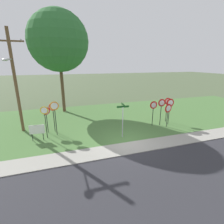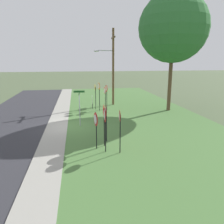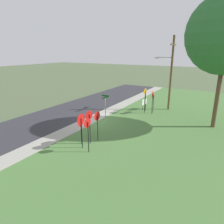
% 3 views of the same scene
% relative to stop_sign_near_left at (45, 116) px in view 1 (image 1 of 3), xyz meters
% --- Properties ---
extents(ground_plane, '(160.00, 160.00, 0.00)m').
position_rel_stop_sign_near_left_xyz_m(ground_plane, '(5.69, -2.68, -1.86)').
color(ground_plane, '#4C5B3D').
extents(road_asphalt, '(44.00, 6.40, 0.01)m').
position_rel_stop_sign_near_left_xyz_m(road_asphalt, '(5.69, -7.48, -1.85)').
color(road_asphalt, '#2D2D33').
rests_on(road_asphalt, ground_plane).
extents(sidewalk_strip, '(44.00, 1.60, 0.06)m').
position_rel_stop_sign_near_left_xyz_m(sidewalk_strip, '(5.69, -3.48, -1.83)').
color(sidewalk_strip, '#99968C').
rests_on(sidewalk_strip, ground_plane).
extents(grass_median, '(44.00, 12.00, 0.04)m').
position_rel_stop_sign_near_left_xyz_m(grass_median, '(5.69, 3.32, -1.84)').
color(grass_median, '#477038').
rests_on(grass_median, ground_plane).
extents(stop_sign_near_left, '(0.60, 0.13, 2.56)m').
position_rel_stop_sign_near_left_xyz_m(stop_sign_near_left, '(0.00, 0.00, 0.00)').
color(stop_sign_near_left, black).
rests_on(stop_sign_near_left, grass_median).
extents(stop_sign_near_right, '(0.63, 0.13, 2.25)m').
position_rel_stop_sign_near_left_xyz_m(stop_sign_near_right, '(0.02, 1.01, -0.21)').
color(stop_sign_near_right, black).
rests_on(stop_sign_near_right, grass_median).
extents(stop_sign_far_left, '(0.69, 0.13, 2.81)m').
position_rel_stop_sign_near_left_xyz_m(stop_sign_far_left, '(0.74, 0.32, 0.22)').
color(stop_sign_far_left, black).
rests_on(stop_sign_far_left, grass_median).
extents(stop_sign_far_center, '(0.62, 0.15, 2.53)m').
position_rel_stop_sign_near_left_xyz_m(stop_sign_far_center, '(0.58, 1.08, -0.01)').
color(stop_sign_far_center, black).
rests_on(stop_sign_far_center, grass_median).
extents(yield_sign_near_left, '(0.66, 0.12, 2.44)m').
position_rel_stop_sign_near_left_xyz_m(yield_sign_near_left, '(11.21, 0.33, -0.01)').
color(yield_sign_near_left, black).
rests_on(yield_sign_near_left, grass_median).
extents(yield_sign_near_right, '(0.69, 0.15, 2.55)m').
position_rel_stop_sign_near_left_xyz_m(yield_sign_near_right, '(10.05, -0.39, 0.08)').
color(yield_sign_near_right, black).
rests_on(yield_sign_near_right, grass_median).
extents(yield_sign_far_left, '(0.80, 0.17, 2.17)m').
position_rel_stop_sign_near_left_xyz_m(yield_sign_far_left, '(10.44, -0.90, -0.21)').
color(yield_sign_far_left, black).
rests_on(yield_sign_far_left, grass_median).
extents(yield_sign_far_right, '(0.82, 0.10, 2.54)m').
position_rel_stop_sign_near_left_xyz_m(yield_sign_far_right, '(10.93, -0.44, 0.09)').
color(yield_sign_far_right, black).
rests_on(yield_sign_far_right, grass_median).
extents(yield_sign_center, '(0.72, 0.11, 2.35)m').
position_rel_stop_sign_near_left_xyz_m(yield_sign_center, '(9.36, -0.17, -0.07)').
color(yield_sign_center, black).
rests_on(yield_sign_center, grass_median).
extents(street_name_post, '(0.96, 0.81, 2.76)m').
position_rel_stop_sign_near_left_xyz_m(street_name_post, '(5.71, -1.70, -0.16)').
color(street_name_post, '#9EA0A8').
rests_on(street_name_post, grass_median).
extents(utility_pole, '(2.10, 2.23, 8.29)m').
position_rel_stop_sign_near_left_xyz_m(utility_pole, '(-2.09, 2.05, 2.67)').
color(utility_pole, brown).
rests_on(utility_pole, grass_median).
extents(notice_board, '(1.10, 0.11, 1.25)m').
position_rel_stop_sign_near_left_xyz_m(notice_board, '(-0.64, -0.28, -0.98)').
color(notice_board, black).
rests_on(notice_board, grass_median).
extents(oak_tree_left, '(6.53, 6.53, 11.20)m').
position_rel_stop_sign_near_left_xyz_m(oak_tree_left, '(1.60, 7.30, 6.11)').
color(oak_tree_left, brown).
rests_on(oak_tree_left, grass_median).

